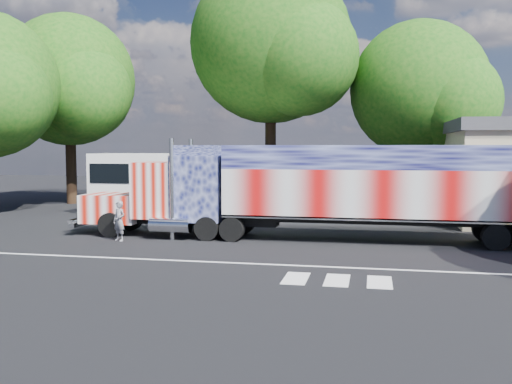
% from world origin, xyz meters
% --- Properties ---
extents(ground, '(100.00, 100.00, 0.00)m').
position_xyz_m(ground, '(0.00, 0.00, 0.00)').
color(ground, black).
extents(lane_markings, '(30.00, 2.67, 0.01)m').
position_xyz_m(lane_markings, '(1.71, -3.77, 0.01)').
color(lane_markings, silver).
rests_on(lane_markings, ground).
extents(semi_truck, '(19.74, 3.12, 4.21)m').
position_xyz_m(semi_truck, '(2.93, 2.32, 2.17)').
color(semi_truck, black).
rests_on(semi_truck, ground).
extents(coach_bus, '(11.98, 2.79, 3.49)m').
position_xyz_m(coach_bus, '(-4.77, 9.43, 1.81)').
color(coach_bus, white).
rests_on(coach_bus, ground).
extents(woman, '(0.71, 0.60, 1.64)m').
position_xyz_m(woman, '(-5.20, 0.43, 0.82)').
color(woman, slate).
rests_on(woman, ground).
extents(tree_nw_a, '(9.24, 8.80, 12.75)m').
position_xyz_m(tree_nw_a, '(-15.07, 14.32, 8.30)').
color(tree_nw_a, black).
rests_on(tree_nw_a, ground).
extents(tree_ne_a, '(9.00, 8.57, 11.73)m').
position_xyz_m(tree_ne_a, '(7.86, 16.13, 7.40)').
color(tree_ne_a, black).
rests_on(tree_ne_a, ground).
extents(tree_n_mid, '(10.89, 10.37, 15.75)m').
position_xyz_m(tree_n_mid, '(-1.45, 15.54, 10.50)').
color(tree_n_mid, black).
rests_on(tree_n_mid, ground).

